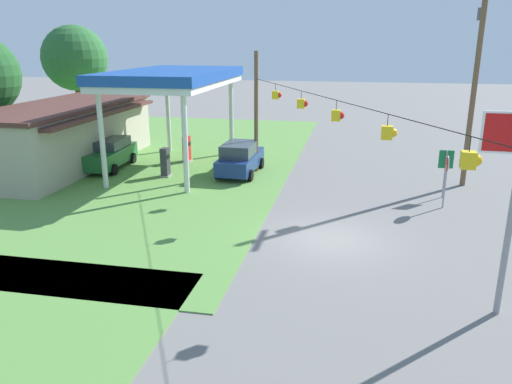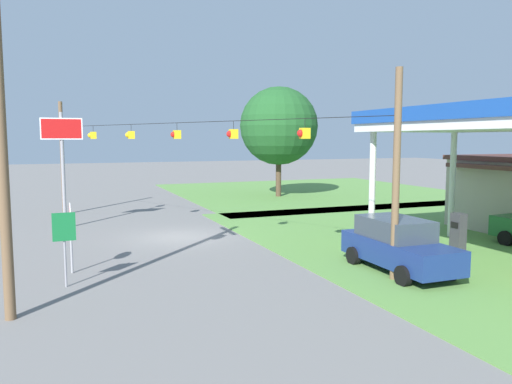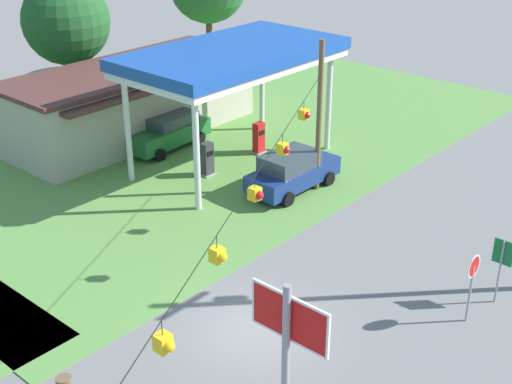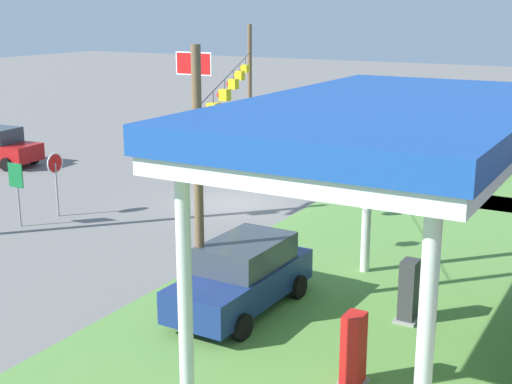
% 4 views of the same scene
% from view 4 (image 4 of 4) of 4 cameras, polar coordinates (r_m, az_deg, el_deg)
% --- Properties ---
extents(ground_plane, '(160.00, 160.00, 0.00)m').
position_cam_4_polar(ground_plane, '(29.58, -1.74, -0.88)').
color(ground_plane, slate).
extents(gas_station_canopy, '(10.82, 5.94, 5.91)m').
position_cam_4_polar(gas_station_canopy, '(15.78, 10.92, 5.30)').
color(gas_station_canopy, silver).
rests_on(gas_station_canopy, ground).
extents(fuel_pump_near, '(0.71, 0.56, 1.68)m').
position_cam_4_polar(fuel_pump_near, '(18.74, 12.12, -7.91)').
color(fuel_pump_near, gray).
rests_on(fuel_pump_near, ground).
extents(fuel_pump_far, '(0.71, 0.56, 1.68)m').
position_cam_4_polar(fuel_pump_far, '(15.52, 7.79, -12.63)').
color(fuel_pump_far, gray).
rests_on(fuel_pump_far, ground).
extents(car_at_pumps_front, '(4.83, 2.17, 1.90)m').
position_cam_4_polar(car_at_pumps_front, '(19.02, -1.06, -6.68)').
color(car_at_pumps_front, navy).
rests_on(car_at_pumps_front, ground).
extents(stop_sign_roadside, '(0.80, 0.08, 2.50)m').
position_cam_4_polar(stop_sign_roadside, '(28.34, -15.75, 1.67)').
color(stop_sign_roadside, '#99999E').
rests_on(stop_sign_roadside, ground).
extents(stop_sign_overhead, '(0.22, 2.07, 6.10)m').
position_cam_4_polar(stop_sign_overhead, '(35.31, -4.94, 8.72)').
color(stop_sign_overhead, gray).
rests_on(stop_sign_overhead, ground).
extents(route_sign, '(0.10, 0.70, 2.40)m').
position_cam_4_polar(route_sign, '(27.38, -18.62, 0.79)').
color(route_sign, gray).
rests_on(route_sign, ground).
extents(signal_span_gantry, '(20.12, 10.24, 7.01)m').
position_cam_4_polar(signal_span_gantry, '(28.80, -1.83, 6.66)').
color(signal_span_gantry, brown).
rests_on(signal_span_gantry, ground).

